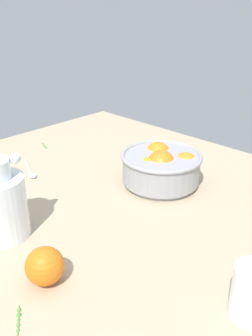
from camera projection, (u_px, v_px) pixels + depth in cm
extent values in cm
cube|color=tan|center=(110.00, 192.00, 105.80)|extent=(120.14, 105.41, 3.00)
cylinder|color=#99999E|center=(160.00, 182.00, 107.11)|extent=(20.90, 20.90, 1.20)
cylinder|color=#99999E|center=(161.00, 168.00, 105.15)|extent=(22.72, 22.72, 7.95)
torus|color=#99999E|center=(161.00, 156.00, 103.44)|extent=(23.92, 23.92, 1.20)
sphere|color=orange|center=(172.00, 175.00, 101.51)|extent=(6.73, 6.73, 6.73)
sphere|color=orange|center=(185.00, 166.00, 104.87)|extent=(8.44, 8.44, 8.44)
sphere|color=orange|center=(171.00, 162.00, 109.21)|extent=(7.35, 7.35, 7.35)
sphere|color=orange|center=(158.00, 154.00, 109.81)|extent=(7.80, 7.80, 7.80)
sphere|color=orange|center=(140.00, 163.00, 108.76)|extent=(6.52, 6.52, 6.52)
sphere|color=orange|center=(148.00, 171.00, 102.80)|extent=(8.07, 8.07, 8.07)
sphere|color=orange|center=(161.00, 165.00, 103.10)|extent=(8.45, 8.45, 8.45)
cylinder|color=white|center=(0.00, 207.00, 81.18)|extent=(12.61, 12.61, 14.77)
cone|color=white|center=(14.00, 161.00, 77.37)|extent=(4.04, 3.99, 2.80)
cylinder|color=#FAA838|center=(1.00, 216.00, 82.23)|extent=(11.60, 11.60, 9.87)
cylinder|color=yellow|center=(252.00, 299.00, 61.27)|extent=(6.61, 6.61, 7.11)
sphere|color=orange|center=(45.00, 266.00, 68.54)|extent=(7.64, 7.64, 7.64)
ellipsoid|color=silver|center=(33.00, 176.00, 110.98)|extent=(3.81, 3.28, 1.00)
cylinder|color=silver|center=(28.00, 166.00, 117.54)|extent=(11.88, 5.37, 0.70)
cylinder|color=green|center=(44.00, 146.00, 134.86)|extent=(6.80, 2.70, 0.30)
sphere|color=green|center=(46.00, 147.00, 132.87)|extent=(0.75, 0.75, 0.75)
sphere|color=green|center=(45.00, 146.00, 133.83)|extent=(0.87, 0.87, 0.87)
sphere|color=green|center=(44.00, 145.00, 134.79)|extent=(0.63, 0.63, 0.63)
sphere|color=green|center=(43.00, 144.00, 135.76)|extent=(0.71, 0.71, 0.71)
sphere|color=green|center=(42.00, 143.00, 136.72)|extent=(0.76, 0.76, 0.76)
cylinder|color=#4E8D3B|center=(19.00, 320.00, 61.55)|extent=(5.75, 3.91, 0.30)
sphere|color=#4E8D3B|center=(19.00, 309.00, 63.44)|extent=(0.79, 0.79, 0.79)
sphere|color=#4E8D3B|center=(19.00, 314.00, 62.46)|extent=(0.89, 0.89, 0.89)
sphere|color=#4E8D3B|center=(18.00, 319.00, 61.48)|extent=(0.65, 0.65, 0.65)
sphere|color=#4E8D3B|center=(18.00, 324.00, 60.51)|extent=(0.70, 0.70, 0.70)
sphere|color=#4E8D3B|center=(18.00, 330.00, 59.53)|extent=(0.66, 0.66, 0.66)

